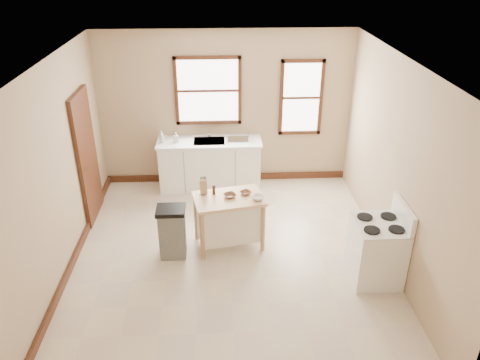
% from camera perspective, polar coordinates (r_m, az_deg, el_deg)
% --- Properties ---
extents(floor, '(5.00, 5.00, 0.00)m').
position_cam_1_polar(floor, '(6.87, -1.22, -9.39)').
color(floor, beige).
rests_on(floor, ground).
extents(ceiling, '(5.00, 5.00, 0.00)m').
position_cam_1_polar(ceiling, '(5.67, -1.50, 13.98)').
color(ceiling, white).
rests_on(ceiling, ground).
extents(wall_back, '(4.50, 0.04, 2.80)m').
position_cam_1_polar(wall_back, '(8.46, -1.79, 8.61)').
color(wall_back, tan).
rests_on(wall_back, ground).
extents(wall_left, '(0.04, 5.00, 2.80)m').
position_cam_1_polar(wall_left, '(6.50, -21.58, 0.67)').
color(wall_left, tan).
rests_on(wall_left, ground).
extents(wall_right, '(0.04, 5.00, 2.80)m').
position_cam_1_polar(wall_right, '(6.58, 18.65, 1.50)').
color(wall_right, tan).
rests_on(wall_right, ground).
extents(window_main, '(1.17, 0.06, 1.22)m').
position_cam_1_polar(window_main, '(8.34, -3.92, 10.80)').
color(window_main, '#311C0D').
rests_on(window_main, wall_back).
extents(window_side, '(0.77, 0.06, 1.37)m').
position_cam_1_polar(window_side, '(8.51, 7.46, 9.91)').
color(window_side, '#311C0D').
rests_on(window_side, wall_back).
extents(door_left, '(0.06, 0.90, 2.10)m').
position_cam_1_polar(door_left, '(7.76, -18.14, 2.66)').
color(door_left, '#311C0D').
rests_on(door_left, ground).
extents(baseboard_back, '(4.50, 0.04, 0.12)m').
position_cam_1_polar(baseboard_back, '(8.95, -1.66, 0.39)').
color(baseboard_back, '#311C0D').
rests_on(baseboard_back, ground).
extents(baseboard_left, '(0.04, 5.00, 0.12)m').
position_cam_1_polar(baseboard_left, '(7.15, -19.53, -8.97)').
color(baseboard_left, '#311C0D').
rests_on(baseboard_left, ground).
extents(sink_counter, '(1.86, 0.62, 0.92)m').
position_cam_1_polar(sink_counter, '(8.53, -3.67, 1.92)').
color(sink_counter, white).
rests_on(sink_counter, ground).
extents(faucet, '(0.03, 0.03, 0.22)m').
position_cam_1_polar(faucet, '(8.47, -3.78, 5.93)').
color(faucet, silver).
rests_on(faucet, sink_counter).
extents(soap_bottle_a, '(0.11, 0.11, 0.22)m').
position_cam_1_polar(soap_bottle_a, '(8.34, -9.55, 5.25)').
color(soap_bottle_a, '#B2B2B2').
rests_on(soap_bottle_a, sink_counter).
extents(soap_bottle_b, '(0.10, 0.10, 0.18)m').
position_cam_1_polar(soap_bottle_b, '(8.32, -7.79, 5.18)').
color(soap_bottle_b, '#B2B2B2').
rests_on(soap_bottle_b, sink_counter).
extents(dish_rack, '(0.42, 0.33, 0.10)m').
position_cam_1_polar(dish_rack, '(8.36, -0.29, 5.23)').
color(dish_rack, silver).
rests_on(dish_rack, sink_counter).
extents(kitchen_island, '(1.10, 0.81, 0.81)m').
position_cam_1_polar(kitchen_island, '(6.91, -1.36, -5.06)').
color(kitchen_island, '#FDD094').
rests_on(kitchen_island, ground).
extents(knife_block, '(0.11, 0.11, 0.20)m').
position_cam_1_polar(knife_block, '(6.79, -4.48, -0.87)').
color(knife_block, tan).
rests_on(knife_block, kitchen_island).
extents(pepper_grinder, '(0.05, 0.05, 0.15)m').
position_cam_1_polar(pepper_grinder, '(6.76, -3.22, -1.18)').
color(pepper_grinder, '#441E12').
rests_on(pepper_grinder, kitchen_island).
extents(bowl_a, '(0.24, 0.24, 0.04)m').
position_cam_1_polar(bowl_a, '(6.71, -1.25, -1.91)').
color(bowl_a, brown).
rests_on(bowl_a, kitchen_island).
extents(bowl_b, '(0.21, 0.21, 0.04)m').
position_cam_1_polar(bowl_b, '(6.79, 0.68, -1.57)').
color(bowl_b, brown).
rests_on(bowl_b, kitchen_island).
extents(bowl_c, '(0.23, 0.23, 0.05)m').
position_cam_1_polar(bowl_c, '(6.64, 2.18, -2.19)').
color(bowl_c, white).
rests_on(bowl_c, kitchen_island).
extents(trash_bin, '(0.40, 0.34, 0.78)m').
position_cam_1_polar(trash_bin, '(6.77, -8.26, -6.30)').
color(trash_bin, gray).
rests_on(trash_bin, ground).
extents(gas_stove, '(0.69, 0.69, 1.12)m').
position_cam_1_polar(gas_stove, '(6.45, 16.39, -7.32)').
color(gas_stove, white).
rests_on(gas_stove, ground).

